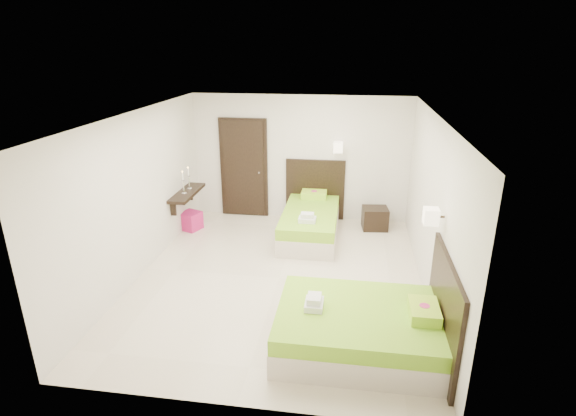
# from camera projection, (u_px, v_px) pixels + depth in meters

# --- Properties ---
(floor) EXTENTS (5.50, 5.50, 0.00)m
(floor) POSITION_uv_depth(u_px,v_px,m) (279.00, 278.00, 7.24)
(floor) COLOR beige
(floor) RESTS_ON ground
(bed_single) EXTENTS (1.24, 2.07, 1.70)m
(bed_single) POSITION_uv_depth(u_px,v_px,m) (311.00, 220.00, 8.76)
(bed_single) COLOR beige
(bed_single) RESTS_ON ground
(bed_double) EXTENTS (2.00, 1.70, 1.65)m
(bed_double) POSITION_uv_depth(u_px,v_px,m) (364.00, 327.00, 5.50)
(bed_double) COLOR beige
(bed_double) RESTS_ON ground
(nightstand) EXTENTS (0.54, 0.49, 0.44)m
(nightstand) POSITION_uv_depth(u_px,v_px,m) (375.00, 218.00, 9.10)
(nightstand) COLOR black
(nightstand) RESTS_ON ground
(ottoman) EXTENTS (0.47, 0.47, 0.36)m
(ottoman) POSITION_uv_depth(u_px,v_px,m) (191.00, 221.00, 9.08)
(ottoman) COLOR #A91659
(ottoman) RESTS_ON ground
(door) EXTENTS (1.02, 0.15, 2.14)m
(door) POSITION_uv_depth(u_px,v_px,m) (244.00, 169.00, 9.54)
(door) COLOR black
(door) RESTS_ON ground
(console_shelf) EXTENTS (0.35, 1.20, 0.78)m
(console_shelf) POSITION_uv_depth(u_px,v_px,m) (187.00, 193.00, 8.72)
(console_shelf) COLOR black
(console_shelf) RESTS_ON ground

